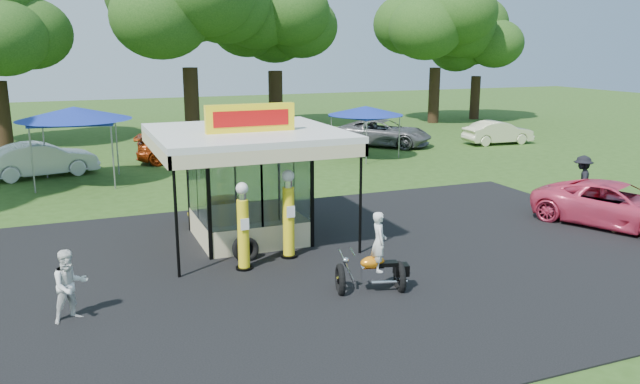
{
  "coord_description": "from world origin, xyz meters",
  "views": [
    {
      "loc": [
        -6.83,
        -12.79,
        5.8
      ],
      "look_at": [
        -0.05,
        4.0,
        1.54
      ],
      "focal_mm": 35.0,
      "sensor_mm": 36.0,
      "label": 1
    }
  ],
  "objects_px": {
    "tent_east": "(366,111)",
    "kiosk_car": "(231,207)",
    "gas_pump_left": "(243,229)",
    "gas_pump_right": "(289,216)",
    "bg_car_c": "(265,145)",
    "motorcycle": "(376,260)",
    "tent_west": "(74,114)",
    "bg_car_d": "(384,133)",
    "bg_car_e": "(498,132)",
    "spectator_west": "(70,286)",
    "spectator_east_a": "(582,181)",
    "bg_car_a": "(41,160)",
    "a_frame_sign": "(619,219)",
    "pink_sedan": "(617,205)",
    "gas_station_kiosk": "(247,183)",
    "bg_car_b": "(188,148)"
  },
  "relations": [
    {
      "from": "motorcycle",
      "to": "tent_west",
      "type": "height_order",
      "value": "tent_west"
    },
    {
      "from": "spectator_east_a",
      "to": "bg_car_c",
      "type": "xyz_separation_m",
      "value": [
        -7.96,
        13.88,
        -0.23
      ]
    },
    {
      "from": "kiosk_car",
      "to": "pink_sedan",
      "type": "xyz_separation_m",
      "value": [
        11.52,
        -5.39,
        0.24
      ]
    },
    {
      "from": "pink_sedan",
      "to": "bg_car_b",
      "type": "xyz_separation_m",
      "value": [
        -10.88,
        16.8,
        0.01
      ]
    },
    {
      "from": "bg_car_e",
      "to": "bg_car_b",
      "type": "bearing_deg",
      "value": 91.17
    },
    {
      "from": "a_frame_sign",
      "to": "tent_west",
      "type": "distance_m",
      "value": 21.31
    },
    {
      "from": "spectator_west",
      "to": "tent_east",
      "type": "height_order",
      "value": "tent_east"
    },
    {
      "from": "a_frame_sign",
      "to": "bg_car_c",
      "type": "bearing_deg",
      "value": 100.9
    },
    {
      "from": "a_frame_sign",
      "to": "gas_station_kiosk",
      "type": "bearing_deg",
      "value": 151.62
    },
    {
      "from": "gas_station_kiosk",
      "to": "tent_west",
      "type": "height_order",
      "value": "gas_station_kiosk"
    },
    {
      "from": "a_frame_sign",
      "to": "gas_pump_left",
      "type": "bearing_deg",
      "value": 164.75
    },
    {
      "from": "tent_east",
      "to": "bg_car_b",
      "type": "bearing_deg",
      "value": 166.46
    },
    {
      "from": "a_frame_sign",
      "to": "bg_car_d",
      "type": "xyz_separation_m",
      "value": [
        1.28,
        18.44,
        0.34
      ]
    },
    {
      "from": "gas_pump_left",
      "to": "motorcycle",
      "type": "bearing_deg",
      "value": -45.61
    },
    {
      "from": "a_frame_sign",
      "to": "pink_sedan",
      "type": "distance_m",
      "value": 0.73
    },
    {
      "from": "gas_station_kiosk",
      "to": "motorcycle",
      "type": "relative_size",
      "value": 2.61
    },
    {
      "from": "gas_pump_left",
      "to": "motorcycle",
      "type": "distance_m",
      "value": 3.66
    },
    {
      "from": "bg_car_d",
      "to": "bg_car_e",
      "type": "height_order",
      "value": "bg_car_d"
    },
    {
      "from": "bg_car_a",
      "to": "tent_west",
      "type": "distance_m",
      "value": 3.4
    },
    {
      "from": "pink_sedan",
      "to": "spectator_east_a",
      "type": "distance_m",
      "value": 2.84
    },
    {
      "from": "motorcycle",
      "to": "spectator_east_a",
      "type": "distance_m",
      "value": 11.83
    },
    {
      "from": "gas_station_kiosk",
      "to": "bg_car_a",
      "type": "bearing_deg",
      "value": 115.94
    },
    {
      "from": "kiosk_car",
      "to": "bg_car_d",
      "type": "bearing_deg",
      "value": -44.61
    },
    {
      "from": "motorcycle",
      "to": "tent_west",
      "type": "relative_size",
      "value": 0.44
    },
    {
      "from": "bg_car_c",
      "to": "tent_east",
      "type": "distance_m",
      "value": 5.56
    },
    {
      "from": "a_frame_sign",
      "to": "bg_car_c",
      "type": "xyz_separation_m",
      "value": [
        -6.47,
        17.02,
        0.26
      ]
    },
    {
      "from": "pink_sedan",
      "to": "gas_station_kiosk",
      "type": "bearing_deg",
      "value": 140.58
    },
    {
      "from": "gas_pump_left",
      "to": "gas_pump_right",
      "type": "distance_m",
      "value": 1.5
    },
    {
      "from": "gas_pump_left",
      "to": "bg_car_d",
      "type": "height_order",
      "value": "gas_pump_left"
    },
    {
      "from": "bg_car_c",
      "to": "bg_car_a",
      "type": "bearing_deg",
      "value": 83.16
    },
    {
      "from": "gas_station_kiosk",
      "to": "a_frame_sign",
      "type": "relative_size",
      "value": 6.22
    },
    {
      "from": "gas_pump_left",
      "to": "tent_west",
      "type": "bearing_deg",
      "value": 105.97
    },
    {
      "from": "kiosk_car",
      "to": "spectator_east_a",
      "type": "height_order",
      "value": "spectator_east_a"
    },
    {
      "from": "a_frame_sign",
      "to": "spectator_east_a",
      "type": "distance_m",
      "value": 3.52
    },
    {
      "from": "gas_station_kiosk",
      "to": "bg_car_e",
      "type": "distance_m",
      "value": 23.02
    },
    {
      "from": "bg_car_d",
      "to": "bg_car_b",
      "type": "bearing_deg",
      "value": 139.57
    },
    {
      "from": "gas_pump_left",
      "to": "tent_west",
      "type": "xyz_separation_m",
      "value": [
        -3.75,
        13.09,
        1.84
      ]
    },
    {
      "from": "gas_pump_right",
      "to": "bg_car_d",
      "type": "height_order",
      "value": "gas_pump_right"
    },
    {
      "from": "gas_pump_left",
      "to": "spectator_west",
      "type": "relative_size",
      "value": 1.49
    },
    {
      "from": "motorcycle",
      "to": "spectator_west",
      "type": "height_order",
      "value": "motorcycle"
    },
    {
      "from": "motorcycle",
      "to": "tent_west",
      "type": "xyz_separation_m",
      "value": [
        -6.3,
        15.7,
        2.18
      ]
    },
    {
      "from": "gas_pump_right",
      "to": "bg_car_c",
      "type": "bearing_deg",
      "value": 75.3
    },
    {
      "from": "bg_car_a",
      "to": "bg_car_b",
      "type": "relative_size",
      "value": 0.94
    },
    {
      "from": "gas_pump_right",
      "to": "spectator_east_a",
      "type": "distance_m",
      "value": 12.12
    },
    {
      "from": "bg_car_d",
      "to": "spectator_west",
      "type": "bearing_deg",
      "value": -178.64
    },
    {
      "from": "a_frame_sign",
      "to": "tent_west",
      "type": "height_order",
      "value": "tent_west"
    },
    {
      "from": "tent_east",
      "to": "kiosk_car",
      "type": "bearing_deg",
      "value": -135.89
    },
    {
      "from": "gas_station_kiosk",
      "to": "bg_car_b",
      "type": "bearing_deg",
      "value": 87.29
    },
    {
      "from": "gas_pump_left",
      "to": "bg_car_a",
      "type": "relative_size",
      "value": 0.5
    },
    {
      "from": "spectator_east_a",
      "to": "tent_east",
      "type": "bearing_deg",
      "value": -120.31
    }
  ]
}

